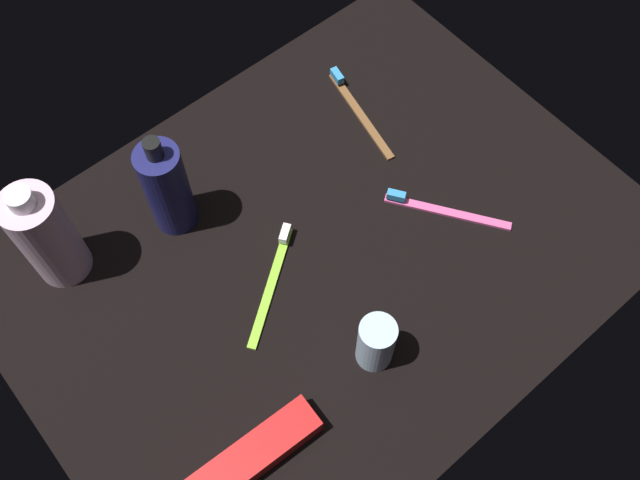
% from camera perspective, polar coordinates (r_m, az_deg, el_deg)
% --- Properties ---
extents(ground_plane, '(0.84, 0.64, 0.01)m').
position_cam_1_polar(ground_plane, '(0.99, 0.00, -0.97)').
color(ground_plane, black).
extents(lotion_bottle, '(0.06, 0.06, 0.18)m').
position_cam_1_polar(lotion_bottle, '(0.97, -12.03, 4.07)').
color(lotion_bottle, navy).
rests_on(lotion_bottle, ground_plane).
extents(bodywash_bottle, '(0.07, 0.07, 0.18)m').
position_cam_1_polar(bodywash_bottle, '(0.97, -20.85, 0.32)').
color(bodywash_bottle, silver).
rests_on(bodywash_bottle, ground_plane).
extents(deodorant_stick, '(0.05, 0.05, 0.09)m').
position_cam_1_polar(deodorant_stick, '(0.89, 4.45, -8.11)').
color(deodorant_stick, silver).
rests_on(deodorant_stick, ground_plane).
extents(toothbrush_lime, '(0.15, 0.11, 0.02)m').
position_cam_1_polar(toothbrush_lime, '(0.96, -3.78, -2.97)').
color(toothbrush_lime, '#8CD133').
rests_on(toothbrush_lime, ground_plane).
extents(toothbrush_pink, '(0.11, 0.15, 0.02)m').
position_cam_1_polar(toothbrush_pink, '(1.03, 9.47, 2.44)').
color(toothbrush_pink, '#E55999').
rests_on(toothbrush_pink, ground_plane).
extents(toothbrush_brown, '(0.05, 0.18, 0.02)m').
position_cam_1_polar(toothbrush_brown, '(1.11, 2.96, 10.36)').
color(toothbrush_brown, brown).
rests_on(toothbrush_brown, ground_plane).
extents(toothpaste_box_red, '(0.18, 0.05, 0.03)m').
position_cam_1_polar(toothpaste_box_red, '(0.88, -5.40, -16.71)').
color(toothpaste_box_red, red).
rests_on(toothpaste_box_red, ground_plane).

